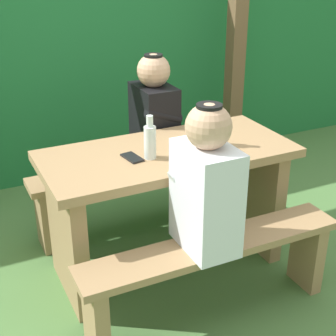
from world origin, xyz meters
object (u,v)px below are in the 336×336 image
(drinking_glass, at_px, (178,149))
(bottle_right, at_px, (211,128))
(bottle_left, at_px, (150,141))
(picnic_table, at_px, (168,189))
(person_white_shirt, at_px, (206,184))
(cell_phone, at_px, (132,158))
(bench_near, at_px, (212,265))
(bench_far, at_px, (135,183))
(person_black_coat, at_px, (154,114))

(drinking_glass, xyz_separation_m, bottle_right, (0.24, 0.08, 0.05))
(bottle_left, bearing_deg, picnic_table, 24.24)
(person_white_shirt, relative_size, cell_phone, 5.14)
(bottle_left, bearing_deg, cell_phone, 158.00)
(drinking_glass, bearing_deg, person_white_shirt, -98.24)
(picnic_table, relative_size, bottle_left, 5.93)
(bench_near, relative_size, person_white_shirt, 1.95)
(bottle_left, relative_size, bottle_right, 0.94)
(bench_near, distance_m, drinking_glass, 0.63)
(bench_far, bearing_deg, bench_near, -90.00)
(bench_near, bearing_deg, picnic_table, 90.00)
(person_black_coat, bearing_deg, bottle_left, -116.33)
(drinking_glass, xyz_separation_m, bottle_left, (-0.14, 0.05, 0.05))
(bench_far, distance_m, person_black_coat, 0.48)
(picnic_table, bearing_deg, bottle_right, -8.39)
(picnic_table, bearing_deg, drinking_glass, -87.19)
(person_black_coat, bearing_deg, drinking_glass, -102.91)
(bench_far, bearing_deg, person_white_shirt, -92.90)
(person_black_coat, distance_m, drinking_glass, 0.64)
(person_white_shirt, bearing_deg, bottle_left, 100.31)
(person_black_coat, bearing_deg, bench_near, -98.26)
(person_white_shirt, height_order, bottle_left, person_white_shirt)
(person_black_coat, relative_size, bottle_left, 3.05)
(person_black_coat, height_order, bottle_left, person_black_coat)
(person_white_shirt, height_order, drinking_glass, person_white_shirt)
(person_black_coat, relative_size, drinking_glass, 7.46)
(bottle_right, bearing_deg, bench_far, 114.04)
(bench_far, bearing_deg, cell_phone, -112.44)
(picnic_table, xyz_separation_m, cell_phone, (-0.22, -0.02, 0.25))
(person_white_shirt, xyz_separation_m, bottle_left, (-0.08, 0.45, 0.07))
(person_black_coat, bearing_deg, bench_far, 178.72)
(cell_phone, bearing_deg, bottle_left, -30.56)
(picnic_table, xyz_separation_m, person_white_shirt, (-0.05, -0.51, 0.27))
(bench_far, distance_m, person_white_shirt, 1.12)
(bench_near, xyz_separation_m, bottle_left, (-0.13, 0.45, 0.53))
(bottle_right, xyz_separation_m, cell_phone, (-0.47, 0.01, -0.09))
(bench_near, bearing_deg, bottle_left, 106.43)
(bench_far, relative_size, cell_phone, 10.00)
(person_white_shirt, bearing_deg, drinking_glass, 81.76)
(cell_phone, bearing_deg, person_white_shirt, -79.23)
(bench_near, relative_size, person_black_coat, 1.95)
(picnic_table, distance_m, bottle_left, 0.37)
(drinking_glass, bearing_deg, person_black_coat, 77.09)
(picnic_table, xyz_separation_m, person_black_coat, (0.15, 0.51, 0.27))
(person_white_shirt, distance_m, cell_phone, 0.52)
(bench_near, height_order, person_white_shirt, person_white_shirt)
(bench_near, height_order, bench_far, same)
(picnic_table, relative_size, person_white_shirt, 1.95)
(picnic_table, distance_m, cell_phone, 0.33)
(picnic_table, relative_size, bottle_right, 5.59)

